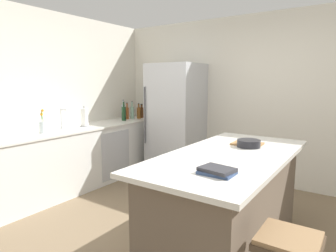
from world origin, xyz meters
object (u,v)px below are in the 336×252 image
at_px(syrup_bottle, 142,112).
at_px(flower_vase, 43,126).
at_px(whiskey_bottle, 139,113).
at_px(wine_bottle, 124,113).
at_px(hot_sauce_bottle, 145,112).
at_px(kitchen_island, 228,202).
at_px(sink_faucet, 62,118).
at_px(soda_bottle, 123,112).
at_px(cutting_board, 247,144).
at_px(refrigerator, 176,120).
at_px(paper_towel_roll, 84,118).
at_px(cookbook_stack, 217,171).
at_px(vinegar_bottle, 127,113).
at_px(gin_bottle, 132,112).
at_px(mixing_bowl, 249,143).

bearing_deg(syrup_bottle, flower_vase, -91.24).
height_order(whiskey_bottle, wine_bottle, wine_bottle).
xyz_separation_m(hot_sauce_bottle, syrup_bottle, (-0.01, -0.10, 0.01)).
bearing_deg(whiskey_bottle, kitchen_island, -33.83).
distance_m(hot_sauce_bottle, wine_bottle, 0.57).
height_order(kitchen_island, sink_faucet, sink_faucet).
bearing_deg(syrup_bottle, wine_bottle, -90.83).
distance_m(hot_sauce_bottle, whiskey_bottle, 0.21).
bearing_deg(sink_faucet, syrup_bottle, 86.17).
bearing_deg(soda_bottle, cutting_board, -19.19).
bearing_deg(cutting_board, soda_bottle, 160.81).
relative_size(refrigerator, paper_towel_roll, 6.02).
distance_m(cookbook_stack, cutting_board, 1.09).
xyz_separation_m(sink_faucet, paper_towel_roll, (0.06, 0.35, -0.02)).
xyz_separation_m(soda_bottle, wine_bottle, (0.09, -0.09, -0.01)).
relative_size(sink_faucet, syrup_bottle, 1.15).
bearing_deg(paper_towel_roll, soda_bottle, 93.22).
bearing_deg(vinegar_bottle, refrigerator, 12.82).
relative_size(flower_vase, gin_bottle, 0.99).
height_order(refrigerator, gin_bottle, refrigerator).
xyz_separation_m(flower_vase, mixing_bowl, (2.57, 0.61, -0.03)).
bearing_deg(wine_bottle, flower_vase, -91.36).
distance_m(refrigerator, hot_sauce_bottle, 0.83).
relative_size(paper_towel_roll, wine_bottle, 0.94).
relative_size(paper_towel_roll, soda_bottle, 0.88).
xyz_separation_m(syrup_bottle, whiskey_bottle, (0.02, -0.11, 0.00)).
distance_m(kitchen_island, hot_sauce_bottle, 3.14).
xyz_separation_m(refrigerator, syrup_bottle, (-0.82, 0.08, 0.08)).
bearing_deg(paper_towel_roll, cutting_board, 0.30).
xyz_separation_m(wine_bottle, cookbook_stack, (2.65, -1.89, -0.08)).
bearing_deg(mixing_bowl, syrup_bottle, 151.21).
distance_m(sink_faucet, flower_vase, 0.36).
distance_m(hot_sauce_bottle, gin_bottle, 0.31).
distance_m(paper_towel_roll, hot_sauce_bottle, 1.40).
distance_m(paper_towel_roll, mixing_bowl, 2.58).
distance_m(soda_bottle, wine_bottle, 0.13).
relative_size(hot_sauce_bottle, cookbook_stack, 0.96).
relative_size(whiskey_bottle, mixing_bowl, 1.22).
height_order(syrup_bottle, soda_bottle, soda_bottle).
bearing_deg(kitchen_island, cookbook_stack, -75.26).
relative_size(whiskey_bottle, cookbook_stack, 1.10).
xyz_separation_m(kitchen_island, wine_bottle, (-2.49, 1.28, 0.57)).
distance_m(cookbook_stack, mixing_bowl, 0.98).
height_order(hot_sauce_bottle, syrup_bottle, syrup_bottle).
height_order(soda_bottle, cookbook_stack, soda_bottle).
relative_size(refrigerator, sink_faucet, 6.26).
bearing_deg(soda_bottle, cookbook_stack, -35.79).
height_order(hot_sauce_bottle, mixing_bowl, hot_sauce_bottle).
bearing_deg(syrup_bottle, paper_towel_roll, -92.02).
bearing_deg(whiskey_bottle, cookbook_stack, -40.73).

